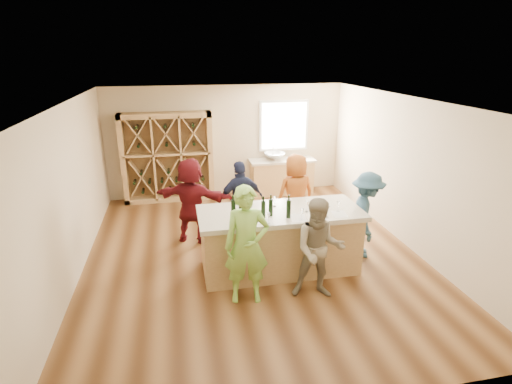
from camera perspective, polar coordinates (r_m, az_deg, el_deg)
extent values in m
cube|color=brown|center=(7.56, -0.45, -9.16)|extent=(6.00, 7.00, 0.10)
cube|color=white|center=(6.68, -0.51, 13.26)|extent=(6.00, 7.00, 0.10)
cube|color=beige|center=(10.37, -4.26, 7.32)|extent=(6.00, 0.10, 2.80)
cube|color=beige|center=(3.89, 9.92, -14.83)|extent=(6.00, 0.10, 2.80)
cube|color=beige|center=(7.10, -25.43, -0.31)|extent=(0.10, 7.00, 2.80)
cube|color=beige|center=(8.11, 21.21, 2.58)|extent=(0.10, 7.00, 2.80)
cube|color=white|center=(10.52, 3.99, 9.44)|extent=(1.30, 0.06, 1.30)
cube|color=white|center=(10.49, 4.04, 9.41)|extent=(1.18, 0.01, 1.18)
cube|color=tan|center=(10.10, -12.50, 4.82)|extent=(2.20, 0.45, 2.20)
cube|color=tan|center=(10.55, 3.69, 2.10)|extent=(1.60, 0.58, 0.86)
cube|color=beige|center=(10.42, 3.74, 4.51)|extent=(1.70, 0.62, 0.06)
imported|color=silver|center=(10.34, 2.68, 5.12)|extent=(0.54, 0.54, 0.19)
cylinder|color=silver|center=(10.50, 2.45, 5.66)|extent=(0.02, 0.02, 0.30)
cube|color=tan|center=(6.86, 3.41, -7.19)|extent=(2.60, 1.00, 1.00)
cube|color=beige|center=(6.63, 3.50, -3.01)|extent=(2.72, 1.12, 0.08)
cylinder|color=black|center=(6.27, -3.25, -2.48)|extent=(0.10, 0.10, 0.31)
cylinder|color=black|center=(6.19, -2.10, -2.71)|extent=(0.10, 0.10, 0.31)
cylinder|color=black|center=(6.40, -1.01, -2.16)|extent=(0.09, 0.09, 0.27)
cylinder|color=black|center=(6.29, 1.05, -2.50)|extent=(0.07, 0.07, 0.28)
cylinder|color=black|center=(6.37, 2.12, -2.22)|extent=(0.07, 0.07, 0.28)
cone|color=white|center=(6.08, 1.81, -3.85)|extent=(0.07, 0.07, 0.17)
cone|color=white|center=(6.26, 6.53, -3.20)|extent=(0.08, 0.08, 0.19)
cone|color=white|center=(6.41, 10.16, -2.82)|extent=(0.08, 0.08, 0.19)
cone|color=white|center=(6.59, 7.30, -2.08)|extent=(0.09, 0.09, 0.18)
cone|color=white|center=(6.67, 11.68, -2.06)|extent=(0.08, 0.08, 0.18)
cube|color=white|center=(6.19, 1.57, -4.27)|extent=(0.21, 0.28, 0.00)
cube|color=white|center=(6.35, 6.08, -3.72)|extent=(0.29, 0.36, 0.00)
cube|color=white|center=(6.61, 11.84, -3.10)|extent=(0.27, 0.34, 0.00)
imported|color=#8CC64C|center=(5.85, -1.33, -7.67)|extent=(0.71, 0.55, 1.81)
imported|color=gray|center=(6.06, 9.01, -8.08)|extent=(0.85, 0.59, 1.59)
imported|color=#335972|center=(7.46, 15.46, -3.15)|extent=(0.82, 1.13, 1.58)
imported|color=#191E38|center=(7.89, -2.17, -1.17)|extent=(1.00, 0.63, 1.59)
imported|color=#994C19|center=(8.14, 5.66, -0.31)|extent=(0.89, 0.65, 1.66)
imported|color=#590F14|center=(7.82, -9.21, -1.20)|extent=(1.66, 1.15, 1.69)
cylinder|color=black|center=(6.31, 4.67, -2.40)|extent=(0.07, 0.07, 0.30)
cone|color=white|center=(6.75, 2.68, -1.39)|extent=(0.07, 0.07, 0.18)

